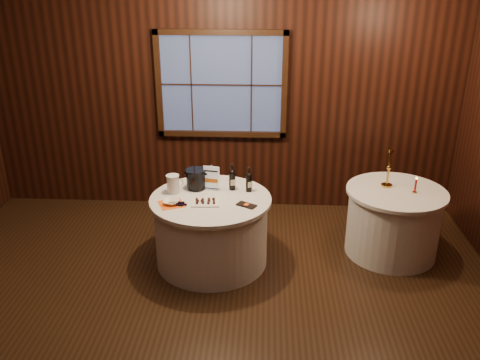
# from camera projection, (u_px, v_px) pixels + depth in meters

# --- Properties ---
(ground) EXTENTS (6.00, 6.00, 0.00)m
(ground) POSITION_uv_depth(u_px,v_px,m) (201.00, 318.00, 4.70)
(ground) COLOR black
(ground) RESTS_ON ground
(back_wall) EXTENTS (6.00, 0.10, 3.00)m
(back_wall) POSITION_uv_depth(u_px,v_px,m) (222.00, 93.00, 6.38)
(back_wall) COLOR black
(back_wall) RESTS_ON ground
(main_table) EXTENTS (1.28, 1.28, 0.77)m
(main_table) POSITION_uv_depth(u_px,v_px,m) (211.00, 230.00, 5.47)
(main_table) COLOR silver
(main_table) RESTS_ON ground
(side_table) EXTENTS (1.08, 1.08, 0.77)m
(side_table) POSITION_uv_depth(u_px,v_px,m) (393.00, 222.00, 5.65)
(side_table) COLOR silver
(side_table) RESTS_ON ground
(sign_stand) EXTENTS (0.17, 0.11, 0.28)m
(sign_stand) POSITION_uv_depth(u_px,v_px,m) (212.00, 181.00, 5.48)
(sign_stand) COLOR #ACACB3
(sign_stand) RESTS_ON main_table
(port_bottle_left) EXTENTS (0.07, 0.08, 0.30)m
(port_bottle_left) POSITION_uv_depth(u_px,v_px,m) (232.00, 179.00, 5.47)
(port_bottle_left) COLOR black
(port_bottle_left) RESTS_ON main_table
(port_bottle_right) EXTENTS (0.07, 0.08, 0.28)m
(port_bottle_right) POSITION_uv_depth(u_px,v_px,m) (249.00, 181.00, 5.43)
(port_bottle_right) COLOR black
(port_bottle_right) RESTS_ON main_table
(ice_bucket) EXTENTS (0.22, 0.22, 0.22)m
(ice_bucket) POSITION_uv_depth(u_px,v_px,m) (196.00, 179.00, 5.49)
(ice_bucket) COLOR black
(ice_bucket) RESTS_ON main_table
(chocolate_plate) EXTENTS (0.30, 0.21, 0.04)m
(chocolate_plate) POSITION_uv_depth(u_px,v_px,m) (206.00, 202.00, 5.18)
(chocolate_plate) COLOR white
(chocolate_plate) RESTS_ON main_table
(chocolate_box) EXTENTS (0.22, 0.18, 0.02)m
(chocolate_box) POSITION_uv_depth(u_px,v_px,m) (247.00, 205.00, 5.14)
(chocolate_box) COLOR black
(chocolate_box) RESTS_ON main_table
(grape_bunch) EXTENTS (0.17, 0.07, 0.04)m
(grape_bunch) POSITION_uv_depth(u_px,v_px,m) (181.00, 204.00, 5.14)
(grape_bunch) COLOR black
(grape_bunch) RESTS_ON main_table
(glass_pitcher) EXTENTS (0.19, 0.14, 0.20)m
(glass_pitcher) POSITION_uv_depth(u_px,v_px,m) (173.00, 184.00, 5.40)
(glass_pitcher) COLOR silver
(glass_pitcher) RESTS_ON main_table
(orange_napkin) EXTENTS (0.31, 0.31, 0.00)m
(orange_napkin) POSITION_uv_depth(u_px,v_px,m) (171.00, 204.00, 5.17)
(orange_napkin) COLOR #FF5D15
(orange_napkin) RESTS_ON main_table
(cracker_bowl) EXTENTS (0.19, 0.19, 0.04)m
(cracker_bowl) POSITION_uv_depth(u_px,v_px,m) (171.00, 202.00, 5.17)
(cracker_bowl) COLOR white
(cracker_bowl) RESTS_ON orange_napkin
(brass_candlestick) EXTENTS (0.12, 0.12, 0.43)m
(brass_candlestick) POSITION_uv_depth(u_px,v_px,m) (388.00, 173.00, 5.54)
(brass_candlestick) COLOR #B98D3A
(brass_candlestick) RESTS_ON side_table
(red_candle) EXTENTS (0.05, 0.05, 0.18)m
(red_candle) POSITION_uv_depth(u_px,v_px,m) (415.00, 187.00, 5.41)
(red_candle) COLOR #B98D3A
(red_candle) RESTS_ON side_table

